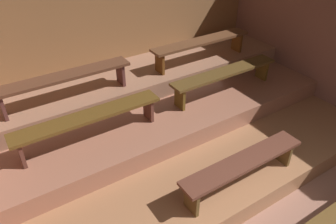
{
  "coord_description": "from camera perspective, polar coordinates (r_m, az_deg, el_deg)",
  "views": [
    {
      "loc": [
        -2.38,
        -0.51,
        3.66
      ],
      "look_at": [
        0.03,
        3.23,
        0.67
      ],
      "focal_mm": 34.35,
      "sensor_mm": 36.0,
      "label": 1
    }
  ],
  "objects": [
    {
      "name": "wall_back",
      "position": [
        6.46,
        -9.13,
        12.71
      ],
      "size": [
        7.05,
        0.06,
        2.74
      ],
      "primitive_type": "cube",
      "color": "#95643C",
      "rests_on": "ground"
    },
    {
      "name": "platform_middle",
      "position": [
        5.86,
        -3.2,
        0.9
      ],
      "size": [
        6.25,
        2.42,
        0.31
      ],
      "primitive_type": "cube",
      "color": "#A0664F",
      "rests_on": "platform_lower"
    },
    {
      "name": "platform_upper",
      "position": [
        6.14,
        -5.97,
        5.79
      ],
      "size": [
        6.25,
        1.28,
        0.31
      ],
      "primitive_type": "cube",
      "color": "#A06F55",
      "rests_on": "platform_middle"
    },
    {
      "name": "bench_middle_left",
      "position": [
        4.78,
        -13.86,
        -1.22
      ],
      "size": [
        2.21,
        0.33,
        0.43
      ],
      "color": "brown",
      "rests_on": "platform_middle"
    },
    {
      "name": "bench_upper_left",
      "position": [
        5.27,
        -17.89,
        5.57
      ],
      "size": [
        2.13,
        0.33,
        0.43
      ],
      "color": "brown",
      "rests_on": "platform_upper"
    },
    {
      "name": "wall_right",
      "position": [
        6.7,
        27.28,
        10.16
      ],
      "size": [
        0.06,
        5.81,
        2.74
      ],
      "primitive_type": "cube",
      "color": "#87574C",
      "rests_on": "ground"
    },
    {
      "name": "ground",
      "position": [
        5.33,
        4.07,
        -10.15
      ],
      "size": [
        7.05,
        5.81,
        0.08
      ],
      "primitive_type": "cube",
      "color": "#976654"
    },
    {
      "name": "bench_lower_center",
      "position": [
        4.48,
        13.16,
        -9.1
      ],
      "size": [
        1.93,
        0.33,
        0.43
      ],
      "color": "brown",
      "rests_on": "platform_lower"
    },
    {
      "name": "platform_lower",
      "position": [
        5.59,
        0.32,
        -4.92
      ],
      "size": [
        6.25,
        3.75,
        0.31
      ],
      "primitive_type": "cube",
      "color": "#A26C48",
      "rests_on": "ground"
    },
    {
      "name": "bench_middle_right",
      "position": [
        5.93,
        10.07,
        6.57
      ],
      "size": [
        2.21,
        0.33,
        0.43
      ],
      "color": "brown",
      "rests_on": "platform_middle"
    },
    {
      "name": "bench_upper_right",
      "position": [
        6.36,
        5.95,
        11.97
      ],
      "size": [
        2.13,
        0.33,
        0.43
      ],
      "color": "brown",
      "rests_on": "platform_upper"
    }
  ]
}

